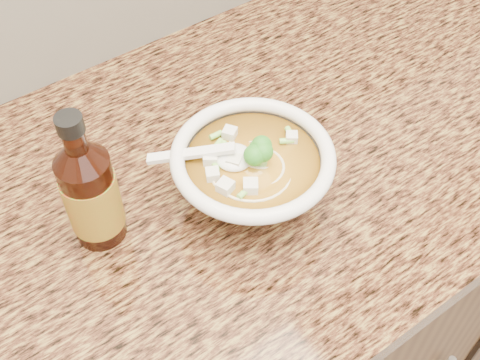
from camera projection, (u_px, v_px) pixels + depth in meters
cabinet at (197, 336)px, 1.20m from camera, size 4.00×0.65×0.86m
counter_slab at (180, 196)px, 0.85m from camera, size 4.00×0.68×0.04m
soup_bowl at (252, 176)px, 0.79m from camera, size 0.22×0.21×0.12m
hot_sauce_bottle at (91, 194)px, 0.73m from camera, size 0.09×0.09×0.21m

